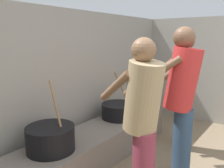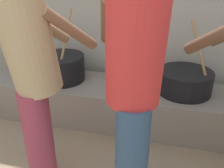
{
  "view_description": "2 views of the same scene",
  "coord_description": "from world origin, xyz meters",
  "px_view_note": "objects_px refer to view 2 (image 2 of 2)",
  "views": [
    {
      "loc": [
        -1.72,
        0.2,
        1.54
      ],
      "look_at": [
        0.29,
        1.7,
        1.05
      ],
      "focal_mm": 37.76,
      "sensor_mm": 36.0,
      "label": 1
    },
    {
      "loc": [
        0.82,
        -0.13,
        1.47
      ],
      "look_at": [
        0.44,
        1.38,
        0.73
      ],
      "focal_mm": 39.86,
      "sensor_mm": 36.0,
      "label": 2
    }
  ],
  "objects_px": {
    "cooking_pot_main": "(185,81)",
    "cook_in_red_shirt": "(134,77)",
    "cooking_pot_secondary": "(61,67)",
    "cook_in_tan_shirt": "(33,71)"
  },
  "relations": [
    {
      "from": "cooking_pot_main",
      "to": "cooking_pot_secondary",
      "type": "distance_m",
      "value": 1.25
    },
    {
      "from": "cooking_pot_main",
      "to": "cook_in_tan_shirt",
      "type": "height_order",
      "value": "cook_in_tan_shirt"
    },
    {
      "from": "cook_in_red_shirt",
      "to": "cooking_pot_secondary",
      "type": "bearing_deg",
      "value": 132.47
    },
    {
      "from": "cooking_pot_secondary",
      "to": "cooking_pot_main",
      "type": "bearing_deg",
      "value": 0.75
    },
    {
      "from": "cooking_pot_main",
      "to": "cooking_pot_secondary",
      "type": "xyz_separation_m",
      "value": [
        -1.25,
        -0.02,
        0.02
      ]
    },
    {
      "from": "cooking_pot_main",
      "to": "cook_in_tan_shirt",
      "type": "xyz_separation_m",
      "value": [
        -0.98,
        -0.93,
        0.38
      ]
    },
    {
      "from": "cooking_pot_main",
      "to": "cook_in_red_shirt",
      "type": "distance_m",
      "value": 1.17
    },
    {
      "from": "cook_in_red_shirt",
      "to": "cook_in_tan_shirt",
      "type": "distance_m",
      "value": 0.67
    },
    {
      "from": "cooking_pot_main",
      "to": "cook_in_red_shirt",
      "type": "height_order",
      "value": "cook_in_red_shirt"
    },
    {
      "from": "cooking_pot_main",
      "to": "cook_in_red_shirt",
      "type": "relative_size",
      "value": 0.4
    }
  ]
}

